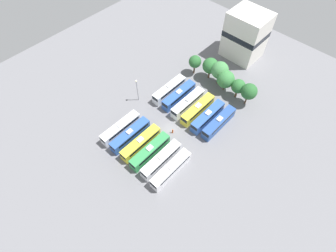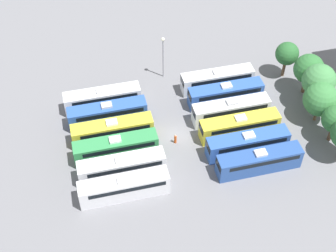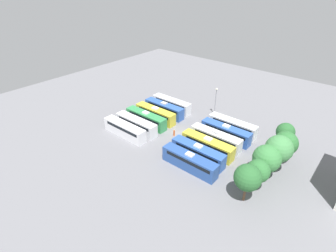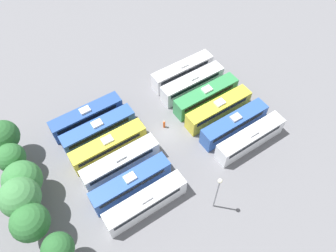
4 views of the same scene
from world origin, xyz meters
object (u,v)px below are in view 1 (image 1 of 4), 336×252
at_px(bus_0, 121,128).
at_px(bus_8, 188,103).
at_px(bus_6, 169,89).
at_px(bus_11, 219,122).
at_px(bus_7, 179,95).
at_px(bus_9, 198,109).
at_px(bus_10, 208,116).
at_px(bus_2, 141,143).
at_px(bus_1, 130,135).
at_px(tree_5, 249,92).
at_px(bus_3, 150,151).
at_px(tree_4, 238,86).
at_px(bus_5, 171,169).
at_px(worker_person, 173,131).
at_px(depot_building, 246,35).
at_px(tree_3, 226,79).
at_px(tree_1, 210,66).
at_px(bus_4, 161,160).
at_px(tree_0, 195,62).
at_px(tree_2, 220,70).

distance_m(bus_0, bus_8, 19.89).
bearing_deg(bus_6, bus_11, 0.77).
distance_m(bus_7, bus_9, 7.20).
relative_size(bus_7, bus_10, 1.00).
xyz_separation_m(bus_2, bus_9, (3.55, 18.21, 0.00)).
bearing_deg(bus_8, bus_1, -101.64).
relative_size(bus_8, tree_5, 1.65).
xyz_separation_m(bus_3, tree_4, (4.35, 30.83, 2.41)).
height_order(bus_5, worker_person, bus_5).
bearing_deg(bus_9, bus_1, -111.53).
height_order(bus_9, tree_4, tree_4).
xyz_separation_m(bus_11, depot_building, (-12.28, 28.99, 5.81)).
bearing_deg(tree_3, worker_person, -91.35).
distance_m(bus_1, tree_4, 33.08).
bearing_deg(tree_1, bus_1, -91.44).
bearing_deg(tree_1, bus_2, -84.75).
distance_m(bus_1, worker_person, 11.09).
bearing_deg(bus_1, tree_5, 63.90).
bearing_deg(depot_building, bus_5, -75.61).
bearing_deg(bus_10, depot_building, 106.79).
relative_size(bus_9, worker_person, 7.28).
height_order(tree_1, tree_4, tree_1).
relative_size(bus_5, tree_3, 1.73).
bearing_deg(bus_11, tree_3, 120.22).
distance_m(bus_8, tree_4, 15.01).
bearing_deg(bus_4, worker_person, 115.46).
bearing_deg(bus_7, tree_3, 59.39).
distance_m(worker_person, tree_3, 22.21).
bearing_deg(bus_5, worker_person, 130.35).
xyz_separation_m(tree_3, tree_5, (7.80, -0.12, 0.67)).
bearing_deg(bus_7, bus_1, -90.19).
bearing_deg(bus_9, bus_5, -69.46).
xyz_separation_m(bus_5, bus_11, (0.05, 18.71, 0.00)).
bearing_deg(tree_0, bus_6, -88.42).
bearing_deg(tree_1, tree_0, -161.51).
xyz_separation_m(bus_5, bus_8, (-10.38, 18.26, 0.00)).
bearing_deg(tree_4, bus_7, -132.89).
bearing_deg(bus_10, bus_9, 178.84).
bearing_deg(bus_8, bus_2, -90.19).
distance_m(bus_11, tree_5, 12.33).
xyz_separation_m(bus_5, tree_1, (-13.34, 31.77, 2.96)).
bearing_deg(tree_0, bus_8, -57.54).
distance_m(bus_0, bus_2, 7.17).
bearing_deg(bus_6, tree_1, 72.03).
relative_size(bus_5, tree_0, 1.83).
bearing_deg(bus_3, tree_0, 109.97).
height_order(bus_1, bus_5, same).
bearing_deg(tree_3, tree_2, 162.33).
bearing_deg(bus_5, tree_2, 107.31).
distance_m(bus_6, tree_0, 12.08).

